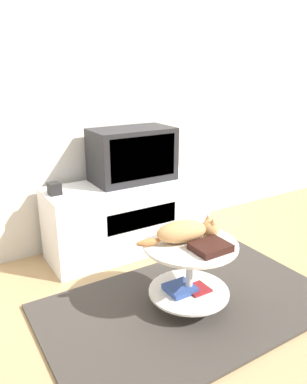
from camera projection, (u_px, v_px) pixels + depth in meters
ground_plane at (189, 306)px, 2.41m from camera, size 12.00×12.00×0.00m
wall_back at (101, 89)px, 3.00m from camera, size 8.00×0.05×2.60m
rug at (189, 305)px, 2.41m from camera, size 1.84×1.11×0.02m
tv_stand at (129, 216)px, 3.10m from camera, size 1.35×0.46×0.59m
tv at (132, 155)px, 2.99m from camera, size 0.65×0.37×0.42m
speaker at (55, 189)px, 2.70m from camera, size 0.09×0.09×0.09m
coffee_table at (189, 268)px, 2.31m from camera, size 0.58×0.58×0.44m
dvd_box at (210, 247)px, 2.16m from camera, size 0.21×0.18×0.04m
cat at (186, 231)px, 2.27m from camera, size 0.53×0.23×0.14m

